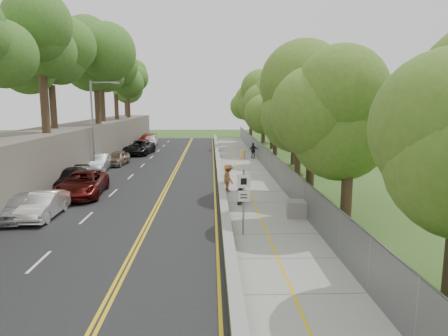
% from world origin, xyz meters
% --- Properties ---
extents(ground, '(140.00, 140.00, 0.00)m').
position_xyz_m(ground, '(0.00, 0.00, 0.00)').
color(ground, '#33511E').
rests_on(ground, ground).
extents(road, '(11.20, 66.00, 0.04)m').
position_xyz_m(road, '(-5.40, 15.00, 0.02)').
color(road, black).
rests_on(road, ground).
extents(sidewalk, '(4.20, 66.00, 0.05)m').
position_xyz_m(sidewalk, '(2.55, 15.00, 0.03)').
color(sidewalk, gray).
rests_on(sidewalk, ground).
extents(jersey_barrier, '(0.42, 66.00, 0.60)m').
position_xyz_m(jersey_barrier, '(0.25, 15.00, 0.30)').
color(jersey_barrier, '#C4D92F').
rests_on(jersey_barrier, ground).
extents(rock_embankment, '(5.00, 66.00, 4.00)m').
position_xyz_m(rock_embankment, '(-13.50, 15.00, 2.00)').
color(rock_embankment, '#595147').
rests_on(rock_embankment, ground).
extents(chainlink_fence, '(0.04, 66.00, 2.00)m').
position_xyz_m(chainlink_fence, '(4.65, 15.00, 1.00)').
color(chainlink_fence, slate).
rests_on(chainlink_fence, ground).
extents(trees_embankment, '(6.40, 66.00, 13.00)m').
position_xyz_m(trees_embankment, '(-13.00, 15.00, 10.50)').
color(trees_embankment, '#487A28').
rests_on(trees_embankment, rock_embankment).
extents(trees_fenceside, '(7.00, 66.00, 14.00)m').
position_xyz_m(trees_fenceside, '(7.00, 15.00, 7.00)').
color(trees_fenceside, '#5A8129').
rests_on(trees_fenceside, ground).
extents(streetlight, '(2.52, 0.22, 8.00)m').
position_xyz_m(streetlight, '(-10.46, 14.00, 4.64)').
color(streetlight, gray).
rests_on(streetlight, ground).
extents(signpost, '(0.62, 0.09, 3.10)m').
position_xyz_m(signpost, '(1.05, -3.02, 1.96)').
color(signpost, gray).
rests_on(signpost, sidewalk).
extents(construction_barrel, '(0.59, 0.59, 0.96)m').
position_xyz_m(construction_barrel, '(3.00, 22.28, 0.53)').
color(construction_barrel, orange).
rests_on(construction_barrel, sidewalk).
extents(concrete_block, '(1.41, 1.12, 0.87)m').
position_xyz_m(concrete_block, '(4.30, -0.15, 0.48)').
color(concrete_block, slate).
rests_on(concrete_block, sidewalk).
extents(car_0, '(1.66, 4.09, 1.39)m').
position_xyz_m(car_0, '(-10.60, -0.07, 0.73)').
color(car_0, silver).
rests_on(car_0, road).
extents(car_1, '(1.48, 4.20, 1.38)m').
position_xyz_m(car_1, '(-9.49, 0.13, 0.73)').
color(car_1, silver).
rests_on(car_1, road).
extents(car_2, '(3.12, 5.99, 1.61)m').
position_xyz_m(car_2, '(-9.00, 5.19, 0.85)').
color(car_2, '#58110F').
rests_on(car_2, road).
extents(car_3, '(2.36, 5.07, 1.43)m').
position_xyz_m(car_3, '(-10.60, 7.53, 0.76)').
color(car_3, black).
rests_on(car_3, road).
extents(car_4, '(2.06, 4.25, 1.40)m').
position_xyz_m(car_4, '(-9.71, 18.32, 0.74)').
color(car_4, gray).
rests_on(car_4, road).
extents(car_5, '(1.97, 4.68, 1.50)m').
position_xyz_m(car_5, '(-10.60, 14.95, 0.79)').
color(car_5, silver).
rests_on(car_5, road).
extents(car_6, '(3.30, 6.16, 1.64)m').
position_xyz_m(car_6, '(-9.00, 26.47, 0.86)').
color(car_6, black).
rests_on(car_6, road).
extents(car_7, '(2.48, 5.64, 1.61)m').
position_xyz_m(car_7, '(-9.50, 35.85, 0.85)').
color(car_7, maroon).
rests_on(car_7, road).
extents(car_8, '(2.17, 4.77, 1.59)m').
position_xyz_m(car_8, '(-9.00, 35.45, 0.83)').
color(car_8, white).
rests_on(car_8, road).
extents(painter_0, '(0.62, 0.83, 1.52)m').
position_xyz_m(painter_0, '(0.75, 9.04, 0.81)').
color(painter_0, yellow).
rests_on(painter_0, sidewalk).
extents(painter_1, '(0.64, 0.75, 1.75)m').
position_xyz_m(painter_1, '(1.45, 3.43, 0.93)').
color(painter_1, white).
rests_on(painter_1, sidewalk).
extents(painter_2, '(0.98, 1.07, 1.78)m').
position_xyz_m(painter_2, '(1.45, 2.62, 0.94)').
color(painter_2, black).
rests_on(painter_2, sidewalk).
extents(painter_3, '(1.08, 1.39, 1.89)m').
position_xyz_m(painter_3, '(0.75, 6.26, 1.00)').
color(painter_3, brown).
rests_on(painter_3, sidewalk).
extents(person_far, '(1.08, 0.66, 1.72)m').
position_xyz_m(person_far, '(4.20, 22.54, 0.91)').
color(person_far, black).
rests_on(person_far, sidewalk).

